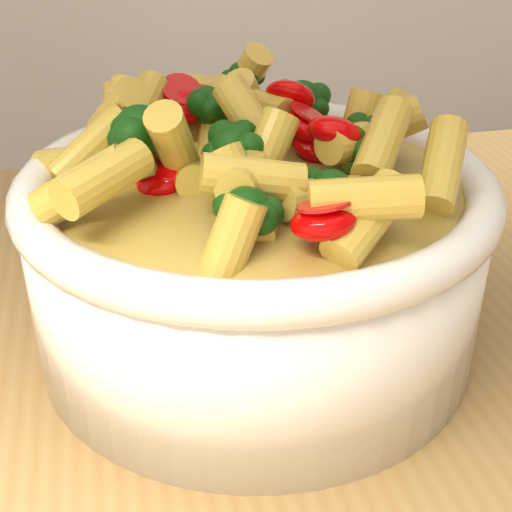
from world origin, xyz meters
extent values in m
cube|color=#A67E47|center=(0.00, 0.00, 0.88)|extent=(1.20, 0.80, 0.04)
cylinder|color=white|center=(-0.07, 0.08, 0.95)|extent=(0.27, 0.27, 0.11)
ellipsoid|color=white|center=(-0.07, 0.08, 0.92)|extent=(0.25, 0.25, 0.04)
torus|color=white|center=(-0.07, 0.08, 1.01)|extent=(0.28, 0.28, 0.02)
ellipsoid|color=gold|center=(-0.07, 0.08, 1.01)|extent=(0.24, 0.24, 0.03)
camera|label=1|loc=(-0.15, -0.29, 1.17)|focal=50.00mm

